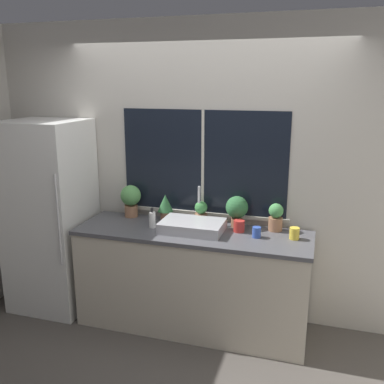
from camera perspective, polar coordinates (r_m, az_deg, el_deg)
name	(u,v)px	position (r m, az deg, el deg)	size (l,w,h in m)	color
ground_plane	(182,343)	(3.86, -1.35, -19.51)	(14.00, 14.00, 0.00)	#4C4742
wall_back	(204,172)	(3.92, 1.60, 2.62)	(8.00, 0.09, 2.70)	#BCB7AD
wall_left	(61,149)	(5.54, -17.11, 5.49)	(0.06, 7.00, 2.70)	#BCB7AD
counter	(192,279)	(3.88, 0.02, -11.55)	(2.04, 0.63, 0.91)	beige
refrigerator	(50,216)	(4.32, -18.38, -3.06)	(0.71, 0.68, 1.82)	silver
sink	(192,226)	(3.70, 0.01, -4.53)	(0.54, 0.41, 0.35)	#ADADB2
potted_plant_far_left	(131,198)	(4.09, -8.16, -0.85)	(0.19, 0.19, 0.31)	#9E6B4C
potted_plant_left	(165,205)	(3.97, -3.57, -1.77)	(0.14, 0.14, 0.24)	#9E6B4C
potted_plant_center	(201,212)	(3.88, 1.21, -2.72)	(0.11, 0.11, 0.21)	#9E6B4C
potted_plant_right	(237,209)	(3.79, 6.00, -2.21)	(0.20, 0.20, 0.28)	#9E6B4C
potted_plant_far_right	(276,217)	(3.75, 11.10, -3.27)	(0.13, 0.13, 0.24)	#9E6B4C
soap_bottle	(152,219)	(3.79, -5.32, -3.65)	(0.06, 0.06, 0.18)	white
mug_red	(239,226)	(3.70, 6.30, -4.54)	(0.09, 0.09, 0.10)	#B72D28
mug_yellow	(294,233)	(3.61, 13.49, -5.39)	(0.08, 0.08, 0.10)	gold
mug_blue	(257,232)	(3.59, 8.61, -5.33)	(0.07, 0.07, 0.09)	#3351AD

